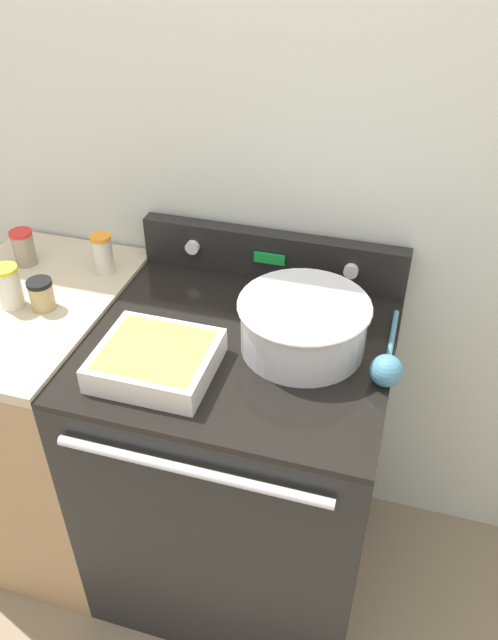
{
  "coord_description": "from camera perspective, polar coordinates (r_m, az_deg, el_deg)",
  "views": [
    {
      "loc": [
        0.37,
        -0.83,
        1.9
      ],
      "look_at": [
        0.02,
        0.36,
        0.98
      ],
      "focal_mm": 35.0,
      "sensor_mm": 36.0,
      "label": 1
    }
  ],
  "objects": [
    {
      "name": "kitchen_wall",
      "position": [
        1.73,
        2.85,
        14.28
      ],
      "size": [
        8.0,
        0.05,
        2.5
      ],
      "color": "silver",
      "rests_on": "ground_plane"
    },
    {
      "name": "stove_range",
      "position": [
        1.9,
        -0.75,
        -12.93
      ],
      "size": [
        0.77,
        0.72,
        0.92
      ],
      "color": "black",
      "rests_on": "ground_plane"
    },
    {
      "name": "control_panel",
      "position": [
        1.8,
        2.13,
        5.93
      ],
      "size": [
        0.77,
        0.07,
        0.14
      ],
      "color": "black",
      "rests_on": "stove_range"
    },
    {
      "name": "side_counter",
      "position": [
        2.11,
        -17.32,
        -8.63
      ],
      "size": [
        0.47,
        0.69,
        0.93
      ],
      "color": "tan",
      "rests_on": "ground_plane"
    },
    {
      "name": "mixing_bowl",
      "position": [
        1.52,
        5.0,
        -0.24
      ],
      "size": [
        0.33,
        0.33,
        0.13
      ],
      "color": "silver",
      "rests_on": "stove_range"
    },
    {
      "name": "casserole_dish",
      "position": [
        1.49,
        -8.5,
        -3.53
      ],
      "size": [
        0.27,
        0.25,
        0.06
      ],
      "color": "silver",
      "rests_on": "stove_range"
    },
    {
      "name": "ladle",
      "position": [
        1.48,
        12.5,
        -4.26
      ],
      "size": [
        0.08,
        0.32,
        0.08
      ],
      "color": "teal",
      "rests_on": "stove_range"
    },
    {
      "name": "spice_jar_orange_cap",
      "position": [
        1.85,
        -13.2,
        5.91
      ],
      "size": [
        0.06,
        0.06,
        0.12
      ],
      "color": "beige",
      "rests_on": "side_counter"
    },
    {
      "name": "spice_jar_black_cap",
      "position": [
        1.75,
        -18.44,
        2.25
      ],
      "size": [
        0.07,
        0.07,
        0.08
      ],
      "color": "tan",
      "rests_on": "side_counter"
    },
    {
      "name": "spice_jar_yellow_cap",
      "position": [
        1.77,
        -21.11,
        2.86
      ],
      "size": [
        0.07,
        0.07,
        0.12
      ],
      "color": "beige",
      "rests_on": "side_counter"
    },
    {
      "name": "spice_jar_red_cap",
      "position": [
        1.96,
        -19.9,
        6.26
      ],
      "size": [
        0.07,
        0.07,
        0.11
      ],
      "color": "gray",
      "rests_on": "side_counter"
    }
  ]
}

